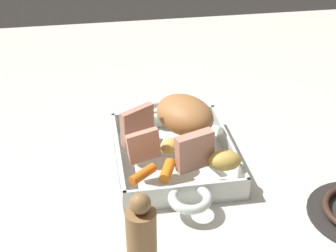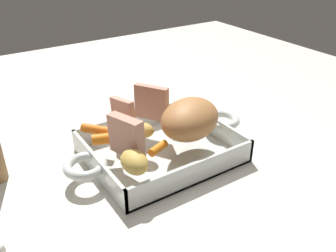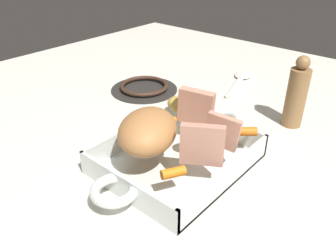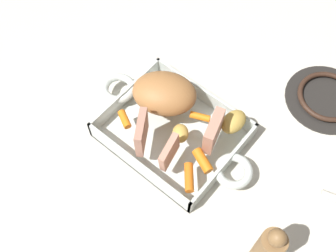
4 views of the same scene
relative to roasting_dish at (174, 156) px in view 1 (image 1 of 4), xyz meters
name	(u,v)px [view 1 (image 1 of 4)]	position (x,y,z in m)	size (l,w,h in m)	color
ground_plane	(174,163)	(0.00, 0.00, -0.02)	(1.76, 1.76, 0.00)	silver
roasting_dish	(174,156)	(0.00, 0.00, 0.00)	(0.41, 0.24, 0.05)	silver
pork_roast	(185,115)	(-0.05, 0.03, 0.07)	(0.14, 0.11, 0.07)	#AF7340
roast_slice_thick	(144,146)	(0.05, -0.07, 0.06)	(0.01, 0.06, 0.06)	tan
roast_slice_thin	(195,151)	(0.09, 0.02, 0.07)	(0.02, 0.07, 0.07)	tan
roast_slice_outer	(137,125)	(-0.02, -0.07, 0.07)	(0.02, 0.08, 0.08)	tan
baby_carrot_long	(167,171)	(0.10, -0.03, 0.04)	(0.02, 0.02, 0.05)	orange
baby_carrot_short	(140,121)	(-0.08, -0.06, 0.04)	(0.02, 0.02, 0.04)	orange
baby_carrot_center_left	(202,148)	(0.04, 0.05, 0.04)	(0.02, 0.02, 0.04)	orange
baby_carrot_southeast	(143,174)	(0.11, -0.08, 0.04)	(0.02, 0.02, 0.06)	orange
potato_whole	(170,146)	(0.03, -0.01, 0.05)	(0.04, 0.03, 0.03)	gold
potato_golden_large	(225,160)	(0.10, 0.08, 0.05)	(0.06, 0.04, 0.04)	gold
pepper_mill	(142,244)	(0.30, -0.10, 0.06)	(0.05, 0.05, 0.17)	olive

